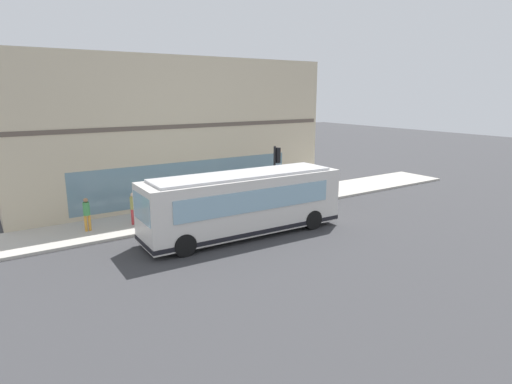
{
  "coord_description": "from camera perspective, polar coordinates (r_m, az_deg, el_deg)",
  "views": [
    {
      "loc": [
        -16.94,
        10.67,
        6.8
      ],
      "look_at": [
        1.68,
        -1.74,
        1.58
      ],
      "focal_mm": 29.85,
      "sensor_mm": 36.0,
      "label": 1
    }
  ],
  "objects": [
    {
      "name": "ground",
      "position": [
        21.15,
        -1.4,
        -5.64
      ],
      "size": [
        120.0,
        120.0,
        0.0
      ],
      "primitive_type": "plane",
      "color": "#38383A"
    },
    {
      "name": "building_corner",
      "position": [
        29.42,
        -12.43,
        8.24
      ],
      "size": [
        8.2,
        19.92,
        8.91
      ],
      "color": "beige",
      "rests_on": "ground"
    },
    {
      "name": "fire_hydrant",
      "position": [
        29.14,
        3.82,
        0.63
      ],
      "size": [
        0.35,
        0.35,
        0.74
      ],
      "color": "yellow",
      "rests_on": "sidewalk_curb"
    },
    {
      "name": "pedestrian_near_hydrant",
      "position": [
        27.73,
        2.19,
        1.31
      ],
      "size": [
        0.32,
        0.32,
        1.7
      ],
      "color": "#99994C",
      "rests_on": "sidewalk_curb"
    },
    {
      "name": "city_bus_nearside",
      "position": [
        20.65,
        -1.69,
        -1.6
      ],
      "size": [
        2.82,
        10.11,
        3.07
      ],
      "color": "silver",
      "rests_on": "ground"
    },
    {
      "name": "pedestrian_near_building_entrance",
      "position": [
        26.43,
        3.54,
        0.74
      ],
      "size": [
        0.32,
        0.32,
        1.72
      ],
      "color": "#B23338",
      "rests_on": "sidewalk_curb"
    },
    {
      "name": "pedestrian_by_light_pole",
      "position": [
        22.44,
        -21.74,
        -2.52
      ],
      "size": [
        0.32,
        0.32,
        1.67
      ],
      "color": "gold",
      "rests_on": "sidewalk_curb"
    },
    {
      "name": "pedestrian_walking_along_curb",
      "position": [
        22.8,
        -16.12,
        -1.84
      ],
      "size": [
        0.32,
        0.32,
        1.69
      ],
      "color": "#B23338",
      "rests_on": "sidewalk_curb"
    },
    {
      "name": "sidewalk_curb",
      "position": [
        24.84,
        -6.91,
        -2.69
      ],
      "size": [
        3.7,
        40.0,
        0.15
      ],
      "primitive_type": "cube",
      "color": "#B2ADA3",
      "rests_on": "ground"
    },
    {
      "name": "traffic_light_near_corner",
      "position": [
        25.28,
        2.74,
        3.72
      ],
      "size": [
        0.32,
        0.49,
        3.62
      ],
      "color": "black",
      "rests_on": "sidewalk_curb"
    }
  ]
}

